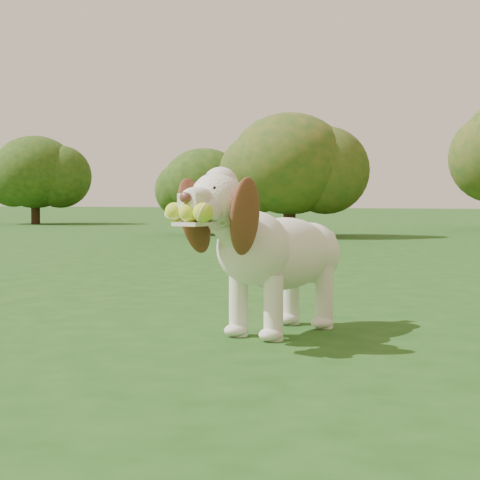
% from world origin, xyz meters
% --- Properties ---
extents(ground, '(80.00, 80.00, 0.00)m').
position_xyz_m(ground, '(0.00, 0.00, 0.00)').
color(ground, '#194513').
rests_on(ground, ground).
extents(dog, '(0.49, 1.03, 0.67)m').
position_xyz_m(dog, '(0.39, 0.35, 0.36)').
color(dog, white).
rests_on(dog, ground).
extents(shrub_a, '(1.26, 1.26, 1.31)m').
position_xyz_m(shrub_a, '(-3.97, 8.14, 0.77)').
color(shrub_a, '#382314').
rests_on(shrub_a, ground).
extents(shrub_g, '(1.82, 1.82, 1.89)m').
position_xyz_m(shrub_g, '(-9.57, 11.09, 1.11)').
color(shrub_g, '#382314').
rests_on(shrub_g, ground).
extents(shrub_b, '(1.71, 1.71, 1.77)m').
position_xyz_m(shrub_b, '(-2.56, 8.09, 1.04)').
color(shrub_b, '#382314').
rests_on(shrub_b, ground).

